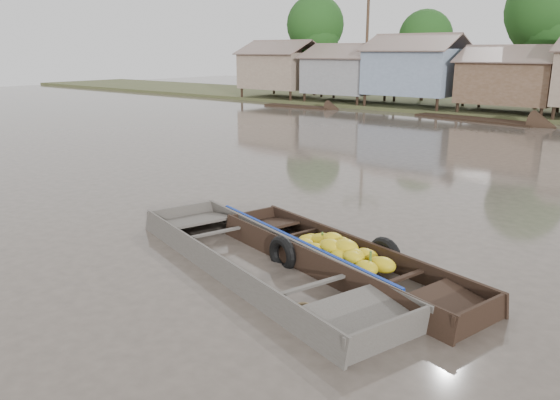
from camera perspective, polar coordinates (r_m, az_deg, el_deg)
The scene contains 3 objects.
ground at distance 11.85m, azimuth -3.13°, elevation -5.55°, with size 120.00×120.00×0.00m, color #4A4138.
banana_boat at distance 11.08m, azimuth 6.01°, elevation -5.98°, with size 6.60×3.03×0.90m.
viewer_boat at distance 10.98m, azimuth -2.13°, elevation -6.95°, with size 7.64×3.96×0.60m.
Camera 1 is at (7.47, -8.16, 4.23)m, focal length 35.00 mm.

